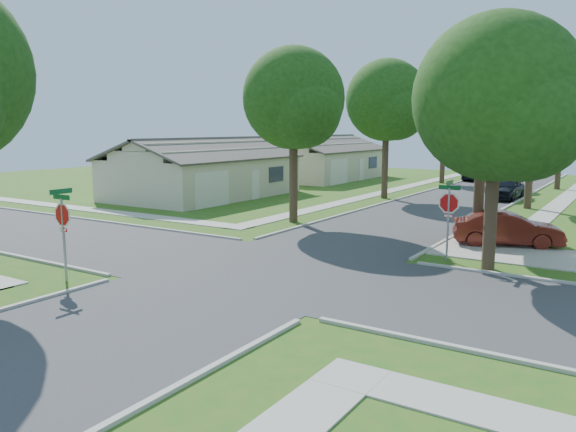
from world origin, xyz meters
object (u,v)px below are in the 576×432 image
(stop_sign_sw, at_px, (63,219))
(tree_w_far, at_px, (445,121))
(car_curb_east, at_px, (506,188))
(tree_w_mid, at_px, (387,104))
(car_curb_west, at_px, (475,174))
(house_nw_far, at_px, (321,163))
(stop_sign_ne, at_px, (449,206))
(car_driveway, at_px, (507,229))
(tree_e_far, at_px, (563,114))
(house_nw_near, at_px, (204,175))
(tree_e_mid, at_px, (535,104))
(tree_e_near, at_px, (485,109))
(tree_ne_corner, at_px, (499,106))
(tree_w_near, at_px, (295,103))

(stop_sign_sw, height_order, tree_w_far, tree_w_far)
(car_curb_east, bearing_deg, tree_w_mid, -149.27)
(tree_w_mid, bearing_deg, car_curb_west, 83.85)
(stop_sign_sw, distance_m, car_curb_west, 42.71)
(stop_sign_sw, height_order, house_nw_far, house_nw_far)
(stop_sign_ne, xyz_separation_m, car_driveway, (1.30, 4.00, -1.32))
(tree_w_far, bearing_deg, tree_e_far, 0.00)
(house_nw_near, bearing_deg, tree_w_far, 59.18)
(tree_e_mid, bearing_deg, tree_e_far, 90.02)
(house_nw_near, bearing_deg, car_curb_east, 28.17)
(tree_w_far, relative_size, car_curb_west, 1.98)
(tree_w_mid, bearing_deg, tree_w_far, 90.05)
(house_nw_near, bearing_deg, tree_w_mid, 27.90)
(tree_e_mid, xyz_separation_m, tree_w_far, (-9.41, 13.00, -0.75))
(tree_e_mid, relative_size, house_nw_far, 0.68)
(house_nw_near, height_order, car_driveway, house_nw_near)
(tree_e_mid, distance_m, car_curb_east, 7.10)
(tree_e_far, xyz_separation_m, car_curb_east, (-2.14, -9.04, -5.22))
(tree_e_far, distance_m, house_nw_far, 21.31)
(tree_e_mid, relative_size, car_driveway, 2.13)
(tree_e_near, distance_m, house_nw_far, 31.24)
(tree_ne_corner, relative_size, car_curb_east, 1.94)
(tree_e_far, xyz_separation_m, car_curb_west, (-7.57, 3.94, -5.39))
(house_nw_far, xyz_separation_m, car_driveway, (21.99, -23.30, -0.80))
(house_nw_far, bearing_deg, tree_e_far, 5.53)
(tree_ne_corner, bearing_deg, tree_e_far, 93.09)
(tree_w_mid, xyz_separation_m, tree_w_far, (-0.01, 13.00, -0.98))
(tree_e_mid, bearing_deg, tree_w_far, 125.90)
(tree_e_near, bearing_deg, tree_ne_corner, -71.47)
(stop_sign_ne, xyz_separation_m, tree_w_mid, (-9.34, 16.31, 4.46))
(tree_w_mid, bearing_deg, house_nw_near, -152.10)
(tree_w_mid, height_order, house_nw_far, tree_w_mid)
(stop_sign_sw, relative_size, stop_sign_ne, 1.00)
(tree_e_near, distance_m, house_nw_near, 21.98)
(tree_e_near, relative_size, tree_w_far, 1.03)
(car_curb_west, bearing_deg, house_nw_far, 26.38)
(tree_e_mid, xyz_separation_m, tree_e_far, (-0.00, 13.00, -0.27))
(house_nw_far, xyz_separation_m, car_curb_east, (18.61, -7.03, -0.75))
(stop_sign_ne, distance_m, house_nw_far, 34.26)
(tree_e_far, height_order, tree_w_mid, tree_w_mid)
(tree_ne_corner, height_order, house_nw_near, tree_ne_corner)
(car_driveway, bearing_deg, car_curb_west, -2.56)
(stop_sign_sw, distance_m, house_nw_near, 22.71)
(tree_w_mid, bearing_deg, tree_e_near, -51.95)
(stop_sign_sw, xyz_separation_m, tree_ne_corner, (11.06, 8.91, 3.56))
(tree_w_near, xyz_separation_m, tree_w_far, (-0.01, 25.00, -0.61))
(stop_sign_ne, xyz_separation_m, tree_e_mid, (0.06, 16.31, 4.22))
(stop_sign_ne, bearing_deg, tree_ne_corner, -16.55)
(tree_w_near, height_order, tree_w_mid, tree_w_mid)
(tree_e_near, distance_m, car_curb_east, 16.82)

